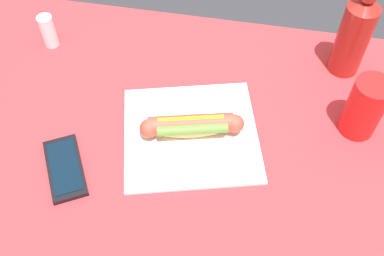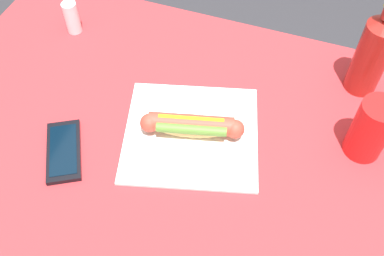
# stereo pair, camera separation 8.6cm
# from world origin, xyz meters

# --- Properties ---
(dining_table) EXTENTS (1.21, 0.76, 0.74)m
(dining_table) POSITION_xyz_m (0.00, 0.00, 0.60)
(dining_table) COLOR brown
(dining_table) RESTS_ON ground
(paper_wrapper) EXTENTS (0.34, 0.33, 0.01)m
(paper_wrapper) POSITION_xyz_m (-0.00, 0.00, 0.74)
(paper_wrapper) COLOR white
(paper_wrapper) RESTS_ON dining_table
(hot_dog) EXTENTS (0.21, 0.09, 0.05)m
(hot_dog) POSITION_xyz_m (-0.00, 0.00, 0.77)
(hot_dog) COLOR #DBB26B
(hot_dog) RESTS_ON paper_wrapper
(cell_phone) EXTENTS (0.13, 0.16, 0.01)m
(cell_phone) POSITION_xyz_m (0.23, 0.13, 0.74)
(cell_phone) COLOR black
(cell_phone) RESTS_ON dining_table
(soda_bottle) EXTENTS (0.07, 0.07, 0.23)m
(soda_bottle) POSITION_xyz_m (-0.32, -0.26, 0.84)
(soda_bottle) COLOR maroon
(soda_bottle) RESTS_ON dining_table
(drinking_cup) EXTENTS (0.07, 0.07, 0.14)m
(drinking_cup) POSITION_xyz_m (-0.34, -0.08, 0.80)
(drinking_cup) COLOR red
(drinking_cup) RESTS_ON dining_table
(salt_shaker) EXTENTS (0.04, 0.04, 0.08)m
(salt_shaker) POSITION_xyz_m (0.39, -0.21, 0.78)
(salt_shaker) COLOR silver
(salt_shaker) RESTS_ON dining_table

